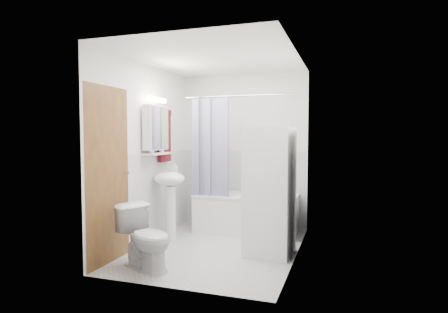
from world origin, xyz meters
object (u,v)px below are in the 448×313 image
(bathtub, at_px, (246,211))
(toilet, at_px, (146,238))
(sink, at_px, (170,189))
(washer_dryer, at_px, (269,191))

(bathtub, relative_size, toilet, 2.17)
(sink, xyz_separation_m, washer_dryer, (1.43, -0.18, 0.07))
(bathtub, bearing_deg, toilet, -109.11)
(sink, bearing_deg, bathtub, 38.78)
(sink, distance_m, washer_dryer, 1.44)
(washer_dryer, height_order, toilet, washer_dryer)
(bathtub, bearing_deg, sink, -141.22)
(washer_dryer, distance_m, toilet, 1.55)
(toilet, bearing_deg, washer_dryer, -26.69)
(bathtub, distance_m, toilet, 1.94)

